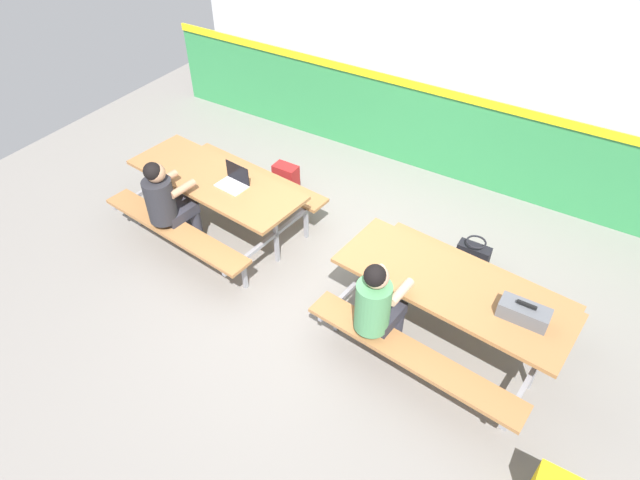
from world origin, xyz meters
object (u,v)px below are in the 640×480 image
at_px(picnic_table_left, 216,190).
at_px(tote_bag_bright, 472,258).
at_px(student_nearer, 167,200).
at_px(backpack_dark, 286,181).
at_px(laptop_silver, 234,181).
at_px(picnic_table_right, 450,298).
at_px(toolbox_grey, 524,313).
at_px(student_further, 378,304).

xyz_separation_m(picnic_table_left, tote_bag_bright, (2.71, 0.86, -0.39)).
bearing_deg(student_nearer, backpack_dark, 73.59).
xyz_separation_m(laptop_silver, backpack_dark, (-0.01, 0.97, -0.57)).
bearing_deg(picnic_table_right, student_nearer, -172.98).
height_order(picnic_table_left, student_nearer, student_nearer).
height_order(toolbox_grey, tote_bag_bright, toolbox_grey).
xyz_separation_m(picnic_table_right, student_nearer, (-3.00, -0.37, 0.13)).
bearing_deg(student_nearer, toolbox_grey, 4.84).
height_order(picnic_table_right, tote_bag_bright, picnic_table_right).
distance_m(picnic_table_right, backpack_dark, 2.82).
xyz_separation_m(picnic_table_left, picnic_table_right, (2.81, -0.17, 0.00)).
relative_size(picnic_table_left, picnic_table_right, 1.00).
distance_m(student_nearer, laptop_silver, 0.72).
height_order(toolbox_grey, backpack_dark, toolbox_grey).
bearing_deg(tote_bag_bright, picnic_table_left, -162.38).
bearing_deg(student_nearer, tote_bag_bright, 25.76).
height_order(picnic_table_right, student_nearer, student_nearer).
bearing_deg(student_further, picnic_table_right, 47.74).
bearing_deg(picnic_table_left, toolbox_grey, -3.91).
bearing_deg(tote_bag_bright, laptop_silver, -160.84).
relative_size(picnic_table_right, student_nearer, 1.78).
bearing_deg(laptop_silver, tote_bag_bright, 19.16).
bearing_deg(picnic_table_right, student_further, -132.26).
relative_size(student_nearer, laptop_silver, 3.54).
xyz_separation_m(laptop_silver, tote_bag_bright, (2.45, 0.85, -0.59)).
bearing_deg(tote_bag_bright, student_nearer, -154.24).
bearing_deg(tote_bag_bright, backpack_dark, 177.31).
distance_m(picnic_table_right, student_further, 0.70).
distance_m(student_nearer, tote_bag_bright, 3.27).
relative_size(student_further, tote_bag_bright, 2.81).
distance_m(picnic_table_right, toolbox_grey, 0.66).
xyz_separation_m(picnic_table_left, backpack_dark, (0.25, 0.98, -0.36)).
bearing_deg(picnic_table_right, backpack_dark, 155.77).
distance_m(toolbox_grey, tote_bag_bright, 1.44).
height_order(picnic_table_right, student_further, student_further).
xyz_separation_m(toolbox_grey, tote_bag_bright, (-0.71, 1.10, -0.62)).
bearing_deg(backpack_dark, student_nearer, -106.41).
height_order(student_nearer, toolbox_grey, student_nearer).
bearing_deg(student_further, laptop_silver, 161.55).
distance_m(student_nearer, toolbox_grey, 3.62).
bearing_deg(laptop_silver, student_further, -18.45).
bearing_deg(toolbox_grey, laptop_silver, 175.57).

